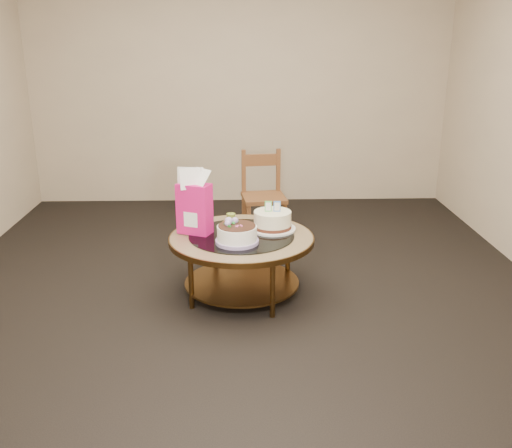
{
  "coord_description": "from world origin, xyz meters",
  "views": [
    {
      "loc": [
        -0.01,
        -3.76,
        1.79
      ],
      "look_at": [
        0.1,
        0.02,
        0.53
      ],
      "focal_mm": 40.0,
      "sensor_mm": 36.0,
      "label": 1
    }
  ],
  "objects_px": {
    "gift_bag": "(194,202)",
    "dining_chair": "(263,196)",
    "decorated_cake": "(237,235)",
    "cream_cake": "(273,221)",
    "coffee_table": "(242,246)"
  },
  "relations": [
    {
      "from": "gift_bag",
      "to": "dining_chair",
      "type": "height_order",
      "value": "gift_bag"
    },
    {
      "from": "decorated_cake",
      "to": "cream_cake",
      "type": "distance_m",
      "value": 0.37
    },
    {
      "from": "decorated_cake",
      "to": "cream_cake",
      "type": "height_order",
      "value": "cream_cake"
    },
    {
      "from": "decorated_cake",
      "to": "gift_bag",
      "type": "bearing_deg",
      "value": 143.84
    },
    {
      "from": "decorated_cake",
      "to": "cream_cake",
      "type": "bearing_deg",
      "value": 46.56
    },
    {
      "from": "cream_cake",
      "to": "decorated_cake",
      "type": "bearing_deg",
      "value": -131.49
    },
    {
      "from": "coffee_table",
      "to": "decorated_cake",
      "type": "bearing_deg",
      "value": -101.87
    },
    {
      "from": "coffee_table",
      "to": "dining_chair",
      "type": "height_order",
      "value": "dining_chair"
    },
    {
      "from": "coffee_table",
      "to": "gift_bag",
      "type": "bearing_deg",
      "value": 169.17
    },
    {
      "from": "coffee_table",
      "to": "cream_cake",
      "type": "height_order",
      "value": "cream_cake"
    },
    {
      "from": "coffee_table",
      "to": "dining_chair",
      "type": "bearing_deg",
      "value": 80.39
    },
    {
      "from": "decorated_cake",
      "to": "dining_chair",
      "type": "bearing_deg",
      "value": 80.14
    },
    {
      "from": "decorated_cake",
      "to": "dining_chair",
      "type": "distance_m",
      "value": 1.37
    },
    {
      "from": "coffee_table",
      "to": "dining_chair",
      "type": "relative_size",
      "value": 1.26
    },
    {
      "from": "decorated_cake",
      "to": "coffee_table",
      "type": "bearing_deg",
      "value": 78.13
    }
  ]
}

